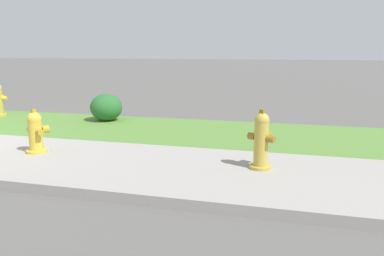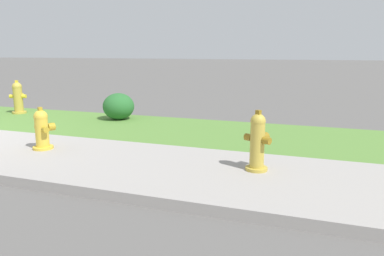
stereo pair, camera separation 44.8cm
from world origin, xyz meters
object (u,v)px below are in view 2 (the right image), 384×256
at_px(fire_hydrant_at_driveway, 258,142).
at_px(shrub_bush_near_lamp, 119,106).
at_px(fire_hydrant_mid_block, 18,98).
at_px(fire_hydrant_by_grass_verge, 42,130).

relative_size(fire_hydrant_at_driveway, shrub_bush_near_lamp, 1.14).
bearing_deg(fire_hydrant_mid_block, fire_hydrant_at_driveway, -40.22).
xyz_separation_m(fire_hydrant_mid_block, shrub_bush_near_lamp, (2.69, 0.10, -0.10)).
distance_m(fire_hydrant_mid_block, fire_hydrant_at_driveway, 6.67).
height_order(fire_hydrant_by_grass_verge, shrub_bush_near_lamp, fire_hydrant_by_grass_verge).
bearing_deg(fire_hydrant_mid_block, shrub_bush_near_lamp, -16.20).
bearing_deg(shrub_bush_near_lamp, fire_hydrant_mid_block, -177.84).
relative_size(fire_hydrant_by_grass_verge, fire_hydrant_mid_block, 0.82).
height_order(fire_hydrant_by_grass_verge, fire_hydrant_at_driveway, fire_hydrant_at_driveway).
distance_m(fire_hydrant_at_driveway, shrub_bush_near_lamp, 4.35).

